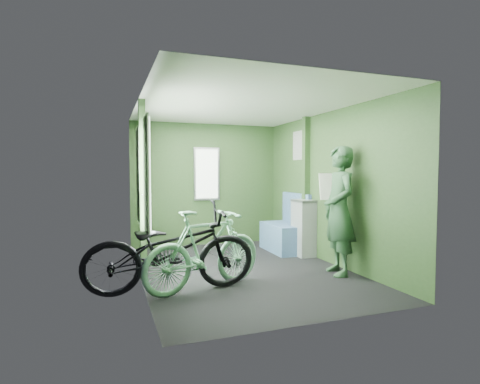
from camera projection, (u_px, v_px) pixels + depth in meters
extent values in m
plane|color=black|center=(242.00, 270.00, 5.30)|extent=(4.00, 4.00, 0.00)
cube|color=silver|center=(242.00, 106.00, 5.18)|extent=(2.80, 4.00, 0.02)
cube|color=#2A4420|center=(206.00, 184.00, 7.12)|extent=(2.80, 0.02, 2.30)
cube|color=#2A4420|center=(319.00, 198.00, 3.36)|extent=(2.80, 0.02, 2.30)
cube|color=#2A4420|center=(139.00, 190.00, 4.77)|extent=(0.02, 4.00, 2.30)
cube|color=#2A4420|center=(328.00, 187.00, 5.71)|extent=(0.02, 4.00, 2.30)
cube|color=#2A4420|center=(143.00, 190.00, 4.78)|extent=(0.08, 0.12, 2.30)
cube|color=silver|center=(147.00, 175.00, 4.25)|extent=(0.02, 0.56, 1.34)
cube|color=silver|center=(139.00, 174.00, 5.29)|extent=(0.02, 0.56, 1.34)
cube|color=white|center=(148.00, 128.00, 4.23)|extent=(0.00, 0.12, 0.12)
cube|color=white|center=(139.00, 137.00, 5.26)|extent=(0.00, 0.12, 0.12)
cylinder|color=silver|center=(148.00, 194.00, 4.81)|extent=(0.03, 0.40, 0.03)
cube|color=#2A4420|center=(306.00, 186.00, 6.26)|extent=(0.10, 0.10, 2.30)
cube|color=white|center=(299.00, 145.00, 6.51)|extent=(0.02, 0.40, 0.50)
cube|color=silver|center=(207.00, 174.00, 7.07)|extent=(0.50, 0.02, 1.00)
imported|color=black|center=(172.00, 294.00, 4.25)|extent=(1.98, 0.94, 1.14)
imported|color=#79BD93|center=(206.00, 290.00, 4.39)|extent=(1.66, 0.98, 0.98)
imported|color=#2C5032|center=(339.00, 210.00, 5.03)|extent=(0.53, 0.70, 1.73)
cube|color=silver|center=(331.00, 186.00, 5.31)|extent=(0.34, 0.17, 0.38)
cube|color=gray|center=(304.00, 228.00, 6.17)|extent=(0.27, 0.38, 0.93)
cube|color=#314969|center=(284.00, 237.00, 6.55)|extent=(0.55, 0.97, 0.48)
cube|color=#314969|center=(296.00, 208.00, 6.60)|extent=(0.08, 0.96, 0.53)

